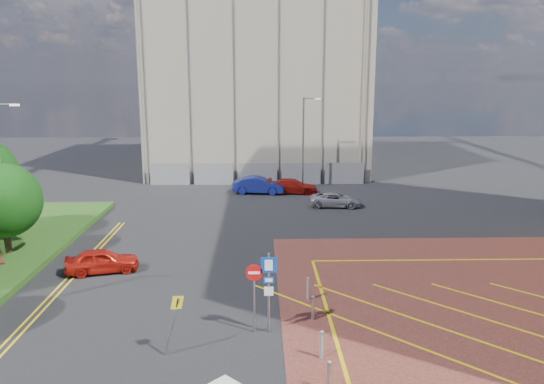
{
  "coord_description": "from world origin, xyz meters",
  "views": [
    {
      "loc": [
        0.16,
        -17.84,
        9.61
      ],
      "look_at": [
        0.73,
        5.28,
        4.62
      ],
      "focal_mm": 35.0,
      "sensor_mm": 36.0,
      "label": 1
    }
  ],
  "objects_px": {
    "lamp_back": "(304,140)",
    "car_silver_back": "(335,200)",
    "car_blue_back": "(259,185)",
    "car_red_back": "(293,186)",
    "sign_cluster": "(263,285)",
    "lamp_left_far": "(1,168)",
    "car_red_left": "(102,261)",
    "warning_sign": "(174,318)",
    "tree_c": "(3,201)"
  },
  "relations": [
    {
      "from": "tree_c",
      "to": "car_red_back",
      "type": "height_order",
      "value": "tree_c"
    },
    {
      "from": "lamp_back",
      "to": "car_red_left",
      "type": "height_order",
      "value": "lamp_back"
    },
    {
      "from": "car_red_back",
      "to": "car_silver_back",
      "type": "relative_size",
      "value": 1.07
    },
    {
      "from": "lamp_back",
      "to": "warning_sign",
      "type": "relative_size",
      "value": 3.56
    },
    {
      "from": "sign_cluster",
      "to": "car_red_left",
      "type": "distance_m",
      "value": 10.57
    },
    {
      "from": "warning_sign",
      "to": "car_red_left",
      "type": "relative_size",
      "value": 0.63
    },
    {
      "from": "lamp_back",
      "to": "car_blue_back",
      "type": "distance_m",
      "value": 5.71
    },
    {
      "from": "tree_c",
      "to": "car_silver_back",
      "type": "bearing_deg",
      "value": 30.03
    },
    {
      "from": "car_silver_back",
      "to": "lamp_back",
      "type": "bearing_deg",
      "value": 20.62
    },
    {
      "from": "lamp_back",
      "to": "car_silver_back",
      "type": "height_order",
      "value": "lamp_back"
    },
    {
      "from": "car_red_left",
      "to": "car_silver_back",
      "type": "xyz_separation_m",
      "value": [
        13.71,
        13.56,
        -0.06
      ]
    },
    {
      "from": "lamp_left_far",
      "to": "sign_cluster",
      "type": "height_order",
      "value": "lamp_left_far"
    },
    {
      "from": "lamp_left_far",
      "to": "sign_cluster",
      "type": "xyz_separation_m",
      "value": [
        14.72,
        -11.02,
        -2.71
      ]
    },
    {
      "from": "lamp_left_far",
      "to": "lamp_back",
      "type": "bearing_deg",
      "value": 40.86
    },
    {
      "from": "sign_cluster",
      "to": "warning_sign",
      "type": "xyz_separation_m",
      "value": [
        -3.14,
        -1.63,
        -0.52
      ]
    },
    {
      "from": "lamp_left_far",
      "to": "car_silver_back",
      "type": "relative_size",
      "value": 2.03
    },
    {
      "from": "lamp_back",
      "to": "car_red_back",
      "type": "distance_m",
      "value": 4.32
    },
    {
      "from": "lamp_left_far",
      "to": "car_blue_back",
      "type": "bearing_deg",
      "value": 44.13
    },
    {
      "from": "lamp_back",
      "to": "sign_cluster",
      "type": "height_order",
      "value": "lamp_back"
    },
    {
      "from": "tree_c",
      "to": "sign_cluster",
      "type": "distance_m",
      "value": 16.53
    },
    {
      "from": "car_red_left",
      "to": "car_red_back",
      "type": "height_order",
      "value": "car_red_left"
    },
    {
      "from": "warning_sign",
      "to": "car_red_back",
      "type": "distance_m",
      "value": 27.43
    },
    {
      "from": "lamp_left_far",
      "to": "warning_sign",
      "type": "distance_m",
      "value": 17.45
    },
    {
      "from": "sign_cluster",
      "to": "car_silver_back",
      "type": "height_order",
      "value": "sign_cluster"
    },
    {
      "from": "lamp_left_far",
      "to": "car_red_back",
      "type": "xyz_separation_m",
      "value": [
        17.42,
        14.14,
        -4.05
      ]
    },
    {
      "from": "lamp_left_far",
      "to": "car_silver_back",
      "type": "distance_m",
      "value": 22.73
    },
    {
      "from": "lamp_back",
      "to": "warning_sign",
      "type": "height_order",
      "value": "lamp_back"
    },
    {
      "from": "lamp_back",
      "to": "car_silver_back",
      "type": "bearing_deg",
      "value": -74.65
    },
    {
      "from": "car_red_left",
      "to": "car_blue_back",
      "type": "distance_m",
      "value": 20.04
    },
    {
      "from": "warning_sign",
      "to": "sign_cluster",
      "type": "bearing_deg",
      "value": 27.48
    },
    {
      "from": "sign_cluster",
      "to": "lamp_left_far",
      "type": "bearing_deg",
      "value": 143.18
    },
    {
      "from": "car_blue_back",
      "to": "car_red_back",
      "type": "xyz_separation_m",
      "value": [
        2.88,
        0.04,
        -0.11
      ]
    },
    {
      "from": "sign_cluster",
      "to": "car_red_back",
      "type": "distance_m",
      "value": 25.34
    },
    {
      "from": "car_red_left",
      "to": "car_blue_back",
      "type": "xyz_separation_m",
      "value": [
        7.89,
        18.42,
        0.1
      ]
    },
    {
      "from": "tree_c",
      "to": "car_blue_back",
      "type": "bearing_deg",
      "value": 49.78
    },
    {
      "from": "car_blue_back",
      "to": "car_silver_back",
      "type": "xyz_separation_m",
      "value": [
        5.82,
        -4.87,
        -0.17
      ]
    },
    {
      "from": "sign_cluster",
      "to": "car_blue_back",
      "type": "bearing_deg",
      "value": 90.41
    },
    {
      "from": "lamp_left_far",
      "to": "car_blue_back",
      "type": "relative_size",
      "value": 1.85
    },
    {
      "from": "car_red_left",
      "to": "car_silver_back",
      "type": "relative_size",
      "value": 0.91
    },
    {
      "from": "sign_cluster",
      "to": "car_blue_back",
      "type": "distance_m",
      "value": 25.15
    },
    {
      "from": "lamp_left_far",
      "to": "car_red_left",
      "type": "xyz_separation_m",
      "value": [
        6.64,
        -4.32,
        -4.05
      ]
    },
    {
      "from": "warning_sign",
      "to": "car_blue_back",
      "type": "bearing_deg",
      "value": 83.69
    },
    {
      "from": "lamp_left_far",
      "to": "car_red_left",
      "type": "relative_size",
      "value": 2.23
    },
    {
      "from": "lamp_left_far",
      "to": "warning_sign",
      "type": "xyz_separation_m",
      "value": [
        11.58,
        -12.65,
        -3.23
      ]
    },
    {
      "from": "lamp_back",
      "to": "sign_cluster",
      "type": "xyz_separation_m",
      "value": [
        -3.78,
        -27.02,
        -2.41
      ]
    },
    {
      "from": "car_red_back",
      "to": "warning_sign",
      "type": "bearing_deg",
      "value": 172.8
    },
    {
      "from": "car_red_left",
      "to": "car_blue_back",
      "type": "bearing_deg",
      "value": -37.11
    },
    {
      "from": "warning_sign",
      "to": "car_silver_back",
      "type": "height_order",
      "value": "warning_sign"
    },
    {
      "from": "lamp_left_far",
      "to": "car_red_back",
      "type": "relative_size",
      "value": 1.91
    },
    {
      "from": "lamp_back",
      "to": "car_silver_back",
      "type": "xyz_separation_m",
      "value": [
        1.86,
        -6.76,
        -3.81
      ]
    }
  ]
}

